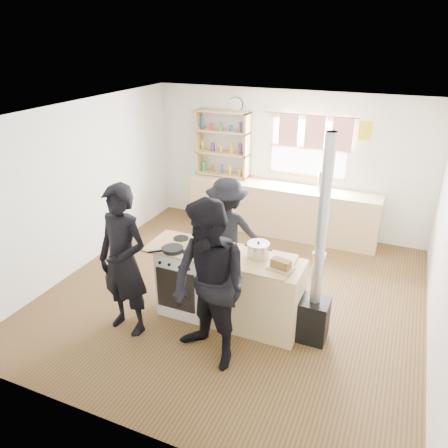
% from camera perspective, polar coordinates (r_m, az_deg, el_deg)
% --- Properties ---
extents(ground, '(5.00, 5.00, 0.01)m').
position_cam_1_polar(ground, '(6.24, 1.40, -9.13)').
color(ground, brown).
rests_on(ground, ground).
extents(back_counter, '(3.40, 0.55, 0.90)m').
position_cam_1_polar(back_counter, '(7.91, 7.47, 1.88)').
color(back_counter, '#D2B37F').
rests_on(back_counter, ground).
extents(shelving_unit, '(1.00, 0.28, 1.20)m').
position_cam_1_polar(shelving_unit, '(8.07, -0.20, 10.48)').
color(shelving_unit, tan).
rests_on(shelving_unit, back_counter).
extents(thermos, '(0.10, 0.10, 0.33)m').
position_cam_1_polar(thermos, '(7.56, 12.51, 5.42)').
color(thermos, silver).
rests_on(thermos, back_counter).
extents(cooking_island, '(1.97, 0.64, 0.93)m').
position_cam_1_polar(cooking_island, '(5.51, 0.69, -8.24)').
color(cooking_island, white).
rests_on(cooking_island, ground).
extents(skillet_greens, '(0.36, 0.36, 0.05)m').
position_cam_1_polar(skillet_greens, '(5.38, -6.68, -3.26)').
color(skillet_greens, black).
rests_on(skillet_greens, cooking_island).
extents(roast_tray, '(0.39, 0.35, 0.07)m').
position_cam_1_polar(roast_tray, '(5.35, -0.51, -3.12)').
color(roast_tray, silver).
rests_on(roast_tray, cooking_island).
extents(stockpot_stove, '(0.21, 0.21, 0.18)m').
position_cam_1_polar(stockpot_stove, '(5.51, -2.90, -1.85)').
color(stockpot_stove, silver).
rests_on(stockpot_stove, cooking_island).
extents(stockpot_counter, '(0.27, 0.27, 0.20)m').
position_cam_1_polar(stockpot_counter, '(5.20, 4.49, -3.39)').
color(stockpot_counter, silver).
rests_on(stockpot_counter, cooking_island).
extents(bread_board, '(0.32, 0.26, 0.12)m').
position_cam_1_polar(bread_board, '(4.98, 7.44, -5.36)').
color(bread_board, tan).
rests_on(bread_board, cooking_island).
extents(flue_heater, '(0.35, 0.35, 2.50)m').
position_cam_1_polar(flue_heater, '(5.20, 11.87, -8.70)').
color(flue_heater, black).
rests_on(flue_heater, ground).
extents(person_near_left, '(0.74, 0.53, 1.88)m').
position_cam_1_polar(person_near_left, '(5.24, -13.02, -4.77)').
color(person_near_left, black).
rests_on(person_near_left, ground).
extents(person_near_right, '(1.13, 1.03, 1.91)m').
position_cam_1_polar(person_near_right, '(4.61, -1.91, -8.18)').
color(person_near_right, black).
rests_on(person_near_right, ground).
extents(person_far, '(1.17, 0.92, 1.59)m').
position_cam_1_polar(person_far, '(6.17, 0.41, -1.04)').
color(person_far, black).
rests_on(person_far, ground).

